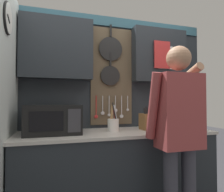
{
  "coord_description": "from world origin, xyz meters",
  "views": [
    {
      "loc": [
        -0.67,
        -2.04,
        1.25
      ],
      "look_at": [
        0.01,
        0.22,
        1.32
      ],
      "focal_mm": 32.0,
      "sensor_mm": 36.0,
      "label": 1
    }
  ],
  "objects_px": {
    "knife_block": "(146,121)",
    "person": "(178,126)",
    "utensil_crock": "(113,124)",
    "microwave": "(53,119)"
  },
  "relations": [
    {
      "from": "knife_block",
      "to": "person",
      "type": "relative_size",
      "value": 0.15
    },
    {
      "from": "person",
      "to": "knife_block",
      "type": "bearing_deg",
      "value": 93.07
    },
    {
      "from": "microwave",
      "to": "person",
      "type": "distance_m",
      "value": 1.18
    },
    {
      "from": "microwave",
      "to": "person",
      "type": "relative_size",
      "value": 0.3
    },
    {
      "from": "microwave",
      "to": "person",
      "type": "bearing_deg",
      "value": -28.26
    },
    {
      "from": "knife_block",
      "to": "microwave",
      "type": "bearing_deg",
      "value": -179.98
    },
    {
      "from": "utensil_crock",
      "to": "person",
      "type": "height_order",
      "value": "person"
    },
    {
      "from": "knife_block",
      "to": "person",
      "type": "bearing_deg",
      "value": -86.93
    },
    {
      "from": "person",
      "to": "utensil_crock",
      "type": "bearing_deg",
      "value": 126.81
    },
    {
      "from": "utensil_crock",
      "to": "microwave",
      "type": "bearing_deg",
      "value": -179.8
    }
  ]
}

